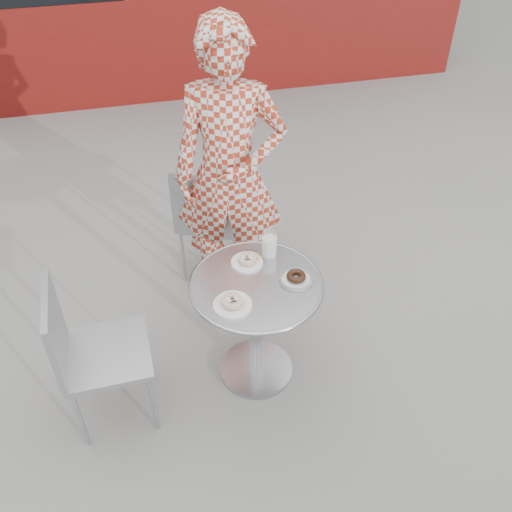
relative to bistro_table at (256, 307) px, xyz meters
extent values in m
plane|color=gray|center=(0.03, -0.02, -0.51)|extent=(60.00, 60.00, 0.00)
cube|color=maroon|center=(0.03, 3.66, -0.01)|extent=(6.02, 0.20, 1.00)
cylinder|color=silver|center=(0.00, 0.00, -0.50)|extent=(0.41, 0.41, 0.03)
cylinder|color=silver|center=(0.00, 0.00, -0.17)|extent=(0.07, 0.07, 0.65)
cylinder|color=silver|center=(0.00, 0.00, 0.16)|extent=(0.65, 0.65, 0.02)
torus|color=silver|center=(0.00, 0.00, 0.16)|extent=(0.67, 0.67, 0.02)
cube|color=#A1A4A9|center=(-0.06, 0.92, -0.09)|extent=(0.52, 0.52, 0.03)
cube|color=#A1A4A9|center=(-0.13, 0.75, 0.13)|extent=(0.38, 0.18, 0.40)
cube|color=#A1A4A9|center=(-0.76, -0.07, -0.07)|extent=(0.42, 0.42, 0.03)
cube|color=#A1A4A9|center=(-0.96, -0.07, 0.14)|extent=(0.04, 0.41, 0.41)
imported|color=#A82F19|center=(0.02, 0.71, 0.35)|extent=(0.72, 0.57, 1.73)
cylinder|color=white|center=(-0.01, 0.16, 0.17)|extent=(0.16, 0.16, 0.01)
torus|color=#B46B45|center=(-0.01, 0.16, 0.19)|extent=(0.09, 0.09, 0.03)
sphere|color=#B77A3F|center=(0.04, 0.17, 0.19)|extent=(0.03, 0.03, 0.03)
cylinder|color=white|center=(-0.14, -0.12, 0.17)|extent=(0.18, 0.18, 0.01)
torus|color=#B46B45|center=(-0.14, -0.12, 0.19)|extent=(0.11, 0.11, 0.03)
cylinder|color=white|center=(0.20, -0.03, 0.17)|extent=(0.16, 0.16, 0.01)
torus|color=black|center=(0.20, -0.03, 0.19)|extent=(0.10, 0.10, 0.03)
torus|color=black|center=(0.20, -0.03, 0.17)|extent=(0.17, 0.17, 0.01)
cylinder|color=white|center=(0.12, 0.20, 0.22)|extent=(0.07, 0.07, 0.11)
cylinder|color=white|center=(0.12, 0.20, 0.23)|extent=(0.08, 0.08, 0.13)
camera|label=1|loc=(-0.48, -1.97, 2.08)|focal=40.00mm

